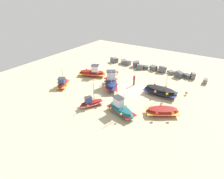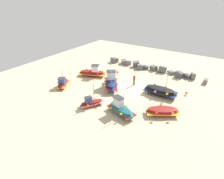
{
  "view_description": "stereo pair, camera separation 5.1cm",
  "coord_description": "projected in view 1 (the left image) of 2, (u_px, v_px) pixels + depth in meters",
  "views": [
    {
      "loc": [
        10.59,
        -21.7,
        12.73
      ],
      "look_at": [
        -1.53,
        -3.17,
        0.9
      ],
      "focal_mm": 29.36,
      "sensor_mm": 36.0,
      "label": 1
    },
    {
      "loc": [
        10.63,
        -21.67,
        12.73
      ],
      "look_at": [
        -1.53,
        -3.17,
        0.9
      ],
      "focal_mm": 29.36,
      "sensor_mm": 36.0,
      "label": 2
    }
  ],
  "objects": [
    {
      "name": "fishing_boat_3",
      "position": [
        121.0,
        109.0,
        21.33
      ],
      "size": [
        4.11,
        2.56,
        3.11
      ],
      "rotation": [
        0.0,
        0.0,
        2.83
      ],
      "color": "#1E6670",
      "rests_on": "ground_plane"
    },
    {
      "name": "person_walking",
      "position": [
        134.0,
        79.0,
        27.86
      ],
      "size": [
        0.32,
        0.32,
        1.73
      ],
      "rotation": [
        0.0,
        0.0,
        1.72
      ],
      "color": "brown",
      "rests_on": "ground_plane"
    },
    {
      "name": "fishing_boat_0",
      "position": [
        92.0,
        73.0,
        31.04
      ],
      "size": [
        4.8,
        3.29,
        2.08
      ],
      "rotation": [
        0.0,
        0.0,
        0.41
      ],
      "color": "maroon",
      "rests_on": "ground_plane"
    },
    {
      "name": "mooring_buoy_1",
      "position": [
        117.0,
        72.0,
        31.81
      ],
      "size": [
        0.49,
        0.49,
        0.68
      ],
      "color": "#3F3F42",
      "rests_on": "ground_plane"
    },
    {
      "name": "fishing_boat_4",
      "position": [
        91.0,
        103.0,
        22.94
      ],
      "size": [
        2.5,
        3.23,
        3.15
      ],
      "rotation": [
        0.0,
        0.0,
        4.18
      ],
      "color": "maroon",
      "rests_on": "ground_plane"
    },
    {
      "name": "fishing_boat_5",
      "position": [
        63.0,
        83.0,
        27.75
      ],
      "size": [
        2.89,
        3.51,
        2.73
      ],
      "rotation": [
        0.0,
        0.0,
        5.28
      ],
      "color": "maroon",
      "rests_on": "ground_plane"
    },
    {
      "name": "fishing_boat_2",
      "position": [
        111.0,
        83.0,
        27.22
      ],
      "size": [
        4.02,
        4.8,
        3.43
      ],
      "rotation": [
        0.0,
        0.0,
        2.17
      ],
      "color": "navy",
      "rests_on": "ground_plane"
    },
    {
      "name": "ground_plane",
      "position": [
        132.0,
        89.0,
        27.13
      ],
      "size": [
        45.53,
        45.53,
        0.0
      ],
      "primitive_type": "plane",
      "color": "beige"
    },
    {
      "name": "breakwater_rocks",
      "position": [
        149.0,
        67.0,
        33.71
      ],
      "size": [
        18.51,
        2.62,
        1.38
      ],
      "color": "slate",
      "rests_on": "ground_plane"
    },
    {
      "name": "fishing_boat_1",
      "position": [
        160.0,
        91.0,
        25.25
      ],
      "size": [
        4.59,
        2.34,
        3.61
      ],
      "rotation": [
        0.0,
        0.0,
        3.16
      ],
      "color": "black",
      "rests_on": "ground_plane"
    },
    {
      "name": "fishing_boat_6",
      "position": [
        162.0,
        111.0,
        21.24
      ],
      "size": [
        4.07,
        3.38,
        1.02
      ],
      "rotation": [
        0.0,
        0.0,
        3.71
      ],
      "color": "maroon",
      "rests_on": "ground_plane"
    },
    {
      "name": "mooring_buoy_0",
      "position": [
        186.0,
        93.0,
        25.44
      ],
      "size": [
        0.37,
        0.37,
        0.51
      ],
      "color": "#3F3F42",
      "rests_on": "ground_plane"
    }
  ]
}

